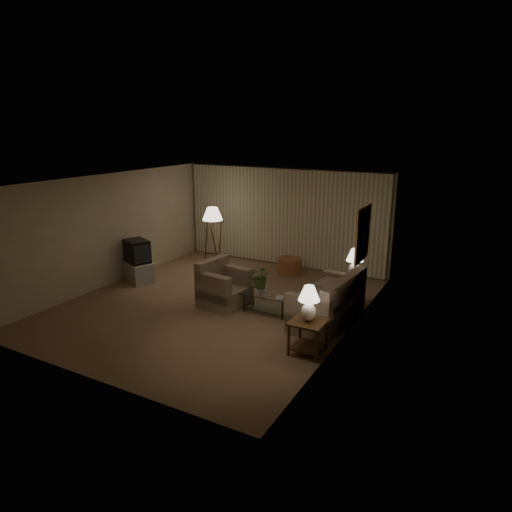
{
  "coord_description": "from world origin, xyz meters",
  "views": [
    {
      "loc": [
        5.29,
        -7.8,
        3.8
      ],
      "look_at": [
        0.7,
        0.6,
        1.04
      ],
      "focal_mm": 32.0,
      "sensor_mm": 36.0,
      "label": 1
    }
  ],
  "objects": [
    {
      "name": "book",
      "position": [
        1.48,
        0.04,
        0.42
      ],
      "size": [
        0.18,
        0.23,
        0.02
      ],
      "primitive_type": "imported",
      "rotation": [
        0.0,
        0.0,
        0.13
      ],
      "color": "olive",
      "rests_on": "coffee_table"
    },
    {
      "name": "ground",
      "position": [
        0.0,
        0.0,
        0.0
      ],
      "size": [
        7.0,
        7.0,
        0.0
      ],
      "primitive_type": "plane",
      "color": "#8D704E",
      "rests_on": "ground"
    },
    {
      "name": "ottoman",
      "position": [
        0.55,
        2.71,
        0.21
      ],
      "size": [
        0.67,
        0.67,
        0.42
      ],
      "primitive_type": "cylinder",
      "rotation": [
        0.0,
        0.0,
        -0.05
      ],
      "color": "#A05D36",
      "rests_on": "ground"
    },
    {
      "name": "flowers",
      "position": [
        1.08,
        0.14,
        0.84
      ],
      "size": [
        0.5,
        0.45,
        0.51
      ],
      "primitive_type": "imported",
      "rotation": [
        0.0,
        0.0,
        -0.12
      ],
      "color": "#48692E",
      "rests_on": "vase"
    },
    {
      "name": "table_lamp_near",
      "position": [
        2.65,
        -1.11,
        0.97
      ],
      "size": [
        0.36,
        0.36,
        0.63
      ],
      "color": "white",
      "rests_on": "side_table_near"
    },
    {
      "name": "side_table_far",
      "position": [
        2.65,
        1.49,
        0.39
      ],
      "size": [
        0.47,
        0.39,
        0.6
      ],
      "color": "#39230F",
      "rests_on": "ground"
    },
    {
      "name": "armchair",
      "position": [
        0.23,
        0.04,
        0.39
      ],
      "size": [
        1.16,
        1.12,
        0.79
      ],
      "rotation": [
        0.0,
        0.0,
        1.44
      ],
      "color": "gray",
      "rests_on": "ground"
    },
    {
      "name": "side_table_near",
      "position": [
        2.65,
        -1.11,
        0.42
      ],
      "size": [
        0.59,
        0.59,
        0.6
      ],
      "color": "#39230F",
      "rests_on": "ground"
    },
    {
      "name": "sofa",
      "position": [
        2.5,
        0.24,
        0.4
      ],
      "size": [
        1.96,
        1.23,
        0.8
      ],
      "rotation": [
        0.0,
        0.0,
        -1.66
      ],
      "color": "gray",
      "rests_on": "ground"
    },
    {
      "name": "tv_cabinet",
      "position": [
        -2.55,
        0.38,
        0.25
      ],
      "size": [
        1.23,
        1.15,
        0.5
      ],
      "primitive_type": "cube",
      "rotation": [
        0.0,
        0.0,
        -0.42
      ],
      "color": "#ABABAD",
      "rests_on": "ground"
    },
    {
      "name": "coffee_table",
      "position": [
        1.23,
        0.14,
        0.28
      ],
      "size": [
        1.03,
        0.56,
        0.41
      ],
      "color": "silver",
      "rests_on": "ground"
    },
    {
      "name": "table_lamp_far",
      "position": [
        2.65,
        1.49,
        0.98
      ],
      "size": [
        0.37,
        0.37,
        0.65
      ],
      "color": "white",
      "rests_on": "side_table_far"
    },
    {
      "name": "floor_lamp",
      "position": [
        -1.51,
        2.22,
        0.88
      ],
      "size": [
        0.55,
        0.55,
        1.68
      ],
      "color": "#39230F",
      "rests_on": "ground"
    },
    {
      "name": "crt_tv",
      "position": [
        -2.55,
        0.38,
        0.78
      ],
      "size": [
        1.0,
        0.96,
        0.56
      ],
      "primitive_type": "cube",
      "rotation": [
        0.0,
        0.0,
        -0.42
      ],
      "color": "black",
      "rests_on": "tv_cabinet"
    },
    {
      "name": "room_shell",
      "position": [
        0.02,
        1.51,
        1.75
      ],
      "size": [
        6.04,
        7.02,
        2.72
      ],
      "color": "beige",
      "rests_on": "ground"
    },
    {
      "name": "vase",
      "position": [
        1.08,
        0.14,
        0.5
      ],
      "size": [
        0.2,
        0.2,
        0.17
      ],
      "primitive_type": "imported",
      "rotation": [
        0.0,
        0.0,
        -0.26
      ],
      "color": "white",
      "rests_on": "coffee_table"
    }
  ]
}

